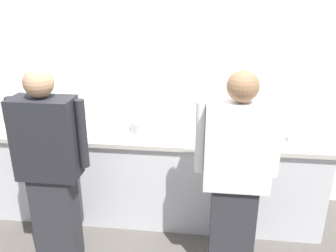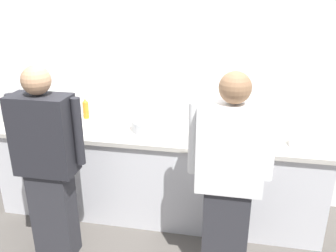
{
  "view_description": "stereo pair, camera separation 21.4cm",
  "coord_description": "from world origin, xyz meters",
  "views": [
    {
      "loc": [
        0.46,
        -2.61,
        2.09
      ],
      "look_at": [
        0.12,
        0.32,
        0.96
      ],
      "focal_mm": 37.35,
      "sensor_mm": 36.0,
      "label": 1
    },
    {
      "loc": [
        0.68,
        -2.58,
        2.09
      ],
      "look_at": [
        0.12,
        0.32,
        0.96
      ],
      "focal_mm": 37.35,
      "sensor_mm": 36.0,
      "label": 2
    }
  ],
  "objects": [
    {
      "name": "plate_stack_front",
      "position": [
        1.27,
        0.26,
        0.92
      ],
      "size": [
        0.21,
        0.21,
        0.07
      ],
      "color": "white",
      "rests_on": "prep_counter"
    },
    {
      "name": "plate_stack_rear",
      "position": [
        0.73,
        0.45,
        0.91
      ],
      "size": [
        0.22,
        0.22,
        0.05
      ],
      "color": "white",
      "rests_on": "prep_counter"
    },
    {
      "name": "prep_counter",
      "position": [
        0.0,
        0.37,
        0.44
      ],
      "size": [
        3.1,
        0.69,
        0.88
      ],
      "color": "silver",
      "rests_on": "ground"
    },
    {
      "name": "mixing_bowl_steel",
      "position": [
        -0.06,
        0.39,
        0.93
      ],
      "size": [
        0.37,
        0.37,
        0.1
      ],
      "primitive_type": "cylinder",
      "color": "#B7BABF",
      "rests_on": "prep_counter"
    },
    {
      "name": "chef_near_left",
      "position": [
        -0.7,
        -0.37,
        0.85
      ],
      "size": [
        0.59,
        0.24,
        1.61
      ],
      "color": "#2D2D33",
      "rests_on": "ground"
    },
    {
      "name": "ramekin_yellow_sauce",
      "position": [
        0.53,
        0.26,
        0.91
      ],
      "size": [
        0.09,
        0.09,
        0.04
      ],
      "color": "white",
      "rests_on": "prep_counter"
    },
    {
      "name": "squeeze_bottle_primary",
      "position": [
        -0.78,
        0.57,
        0.98
      ],
      "size": [
        0.06,
        0.06,
        0.21
      ],
      "color": "orange",
      "rests_on": "prep_counter"
    },
    {
      "name": "deli_cup",
      "position": [
        -0.83,
        0.26,
        0.93
      ],
      "size": [
        0.09,
        0.09,
        0.1
      ],
      "primitive_type": "cylinder",
      "color": "white",
      "rests_on": "prep_counter"
    },
    {
      "name": "ramekin_orange_sauce",
      "position": [
        -0.37,
        0.52,
        0.91
      ],
      "size": [
        0.08,
        0.08,
        0.05
      ],
      "color": "white",
      "rests_on": "prep_counter"
    },
    {
      "name": "sheet_tray",
      "position": [
        -1.11,
        0.37,
        0.9
      ],
      "size": [
        0.47,
        0.4,
        0.02
      ],
      "primitive_type": "cube",
      "rotation": [
        0.0,
        0.0,
        0.09
      ],
      "color": "#B7BABF",
      "rests_on": "prep_counter"
    },
    {
      "name": "chef_center",
      "position": [
        0.69,
        -0.37,
        0.86
      ],
      "size": [
        0.6,
        0.24,
        1.63
      ],
      "color": "#2D2D33",
      "rests_on": "ground"
    },
    {
      "name": "ground_plane",
      "position": [
        0.0,
        0.0,
        0.0
      ],
      "size": [
        9.0,
        9.0,
        0.0
      ],
      "primitive_type": "plane",
      "color": "#514C47"
    },
    {
      "name": "squeeze_bottle_secondary",
      "position": [
        0.83,
        0.19,
        0.97
      ],
      "size": [
        0.06,
        0.06,
        0.18
      ],
      "color": "red",
      "rests_on": "prep_counter"
    },
    {
      "name": "wall_back",
      "position": [
        0.0,
        0.84,
        1.43
      ],
      "size": [
        4.86,
        0.1,
        2.86
      ],
      "color": "white",
      "rests_on": "ground"
    },
    {
      "name": "ramekin_green_sauce",
      "position": [
        -0.37,
        0.33,
        0.9
      ],
      "size": [
        0.09,
        0.09,
        0.04
      ],
      "color": "white",
      "rests_on": "prep_counter"
    }
  ]
}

